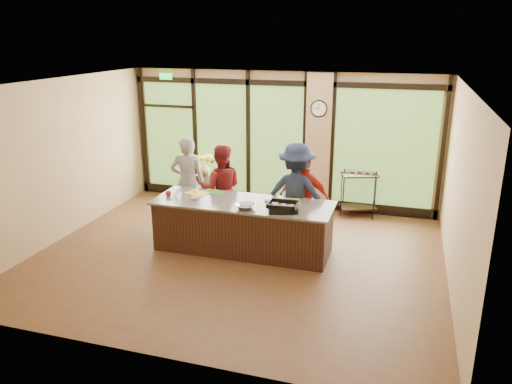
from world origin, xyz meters
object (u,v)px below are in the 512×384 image
Objects in this scene: roasting_pan at (283,209)px; cook_right at (296,193)px; cook_left at (188,182)px; island_base at (243,227)px; flower_stand at (205,190)px; bar_cart at (359,188)px.

cook_right is at bearing 69.25° from roasting_pan.
cook_right reaches higher than roasting_pan.
cook_right reaches higher than cook_left.
flower_stand is at bearing 127.77° from island_base.
cook_left is 2.55× the size of flower_stand.
flower_stand is at bearing 166.22° from bar_cart.
cook_left is 3.63m from bar_cart.
flower_stand is (-0.17, 1.23, -0.56)m from cook_left.
flower_stand is at bearing 116.34° from roasting_pan.
cook_right is 1.85× the size of bar_cart.
bar_cart is (3.24, 1.59, -0.31)m from cook_left.
cook_left is 1.81× the size of bar_cart.
cook_left is 0.98× the size of cook_right.
cook_right is at bearing -8.50° from flower_stand.
bar_cart reaches higher than flower_stand.
island_base is 6.44× the size of roasting_pan.
roasting_pan is (-0.02, -0.94, 0.02)m from cook_right.
roasting_pan reaches higher than island_base.
cook_left is at bearing -60.88° from flower_stand.
cook_right reaches higher than island_base.
roasting_pan is (2.24, -1.11, 0.04)m from cook_left.
island_base is 0.98m from roasting_pan.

